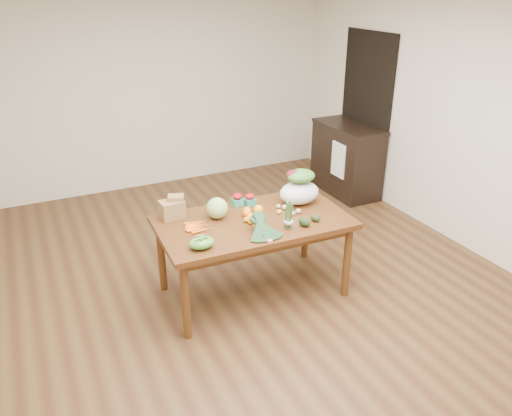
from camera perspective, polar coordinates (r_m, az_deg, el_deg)
name	(u,v)px	position (r m, az deg, el deg)	size (l,w,h in m)	color
floor	(246,288)	(4.81, -1.13, -9.11)	(6.00, 6.00, 0.00)	#51381C
room_walls	(245,153)	(4.21, -1.28, 6.35)	(5.02, 6.02, 2.70)	beige
dining_table	(253,257)	(4.56, -0.30, -5.58)	(1.67, 0.93, 0.75)	#563414
doorway_dark	(365,114)	(6.87, 12.34, 10.45)	(0.02, 1.00, 2.10)	black
cabinet	(347,159)	(6.85, 10.31, 5.53)	(0.52, 1.02, 0.94)	black
dish_towel	(338,160)	(6.55, 9.37, 5.44)	(0.02, 0.28, 0.45)	white
paper_bag	(172,208)	(4.44, -9.57, 0.05)	(0.27, 0.23, 0.19)	olive
cabbage	(217,208)	(4.39, -4.47, -0.01)	(0.19, 0.19, 0.19)	#9FBE6D
strawberry_basket_a	(237,201)	(4.65, -2.15, 0.86)	(0.10, 0.10, 0.09)	#B80C11
strawberry_basket_b	(250,200)	(4.66, -0.71, 0.90)	(0.09, 0.09, 0.09)	red
orange_a	(247,213)	(4.41, -1.03, -0.61)	(0.08, 0.08, 0.08)	orange
orange_b	(247,211)	(4.47, -1.03, -0.31)	(0.07, 0.07, 0.07)	orange
orange_c	(258,210)	(4.47, 0.27, -0.20)	(0.09, 0.09, 0.09)	#FFA90F
mandarin_cluster	(254,216)	(4.35, -0.23, -0.97)	(0.18, 0.18, 0.08)	orange
carrots	(197,227)	(4.26, -6.71, -2.12)	(0.22, 0.22, 0.03)	orange
snap_pea_bag	(202,243)	(3.94, -6.23, -3.97)	(0.20, 0.15, 0.09)	#5D9B34
kale_bunch	(265,228)	(4.06, 0.98, -2.29)	(0.32, 0.40, 0.16)	black
asparagus_bundle	(289,215)	(4.19, 3.74, -0.82)	(0.08, 0.08, 0.25)	#437535
potato_a	(279,212)	(4.49, 2.66, -0.44)	(0.05, 0.04, 0.04)	tan
potato_b	(293,213)	(4.47, 4.23, -0.62)	(0.05, 0.04, 0.04)	#DEBD80
potato_c	(285,207)	(4.57, 3.30, 0.09)	(0.06, 0.05, 0.05)	tan
potato_d	(278,206)	(4.60, 2.58, 0.19)	(0.05, 0.04, 0.04)	#D4BE7A
potato_e	(298,211)	(4.51, 4.85, -0.36)	(0.05, 0.05, 0.05)	tan
avocado_a	(304,222)	(4.27, 5.55, -1.60)	(0.08, 0.12, 0.08)	black
avocado_b	(315,218)	(4.37, 6.78, -1.14)	(0.06, 0.09, 0.06)	black
salad_bag	(299,188)	(4.67, 4.98, 2.24)	(0.39, 0.29, 0.30)	silver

